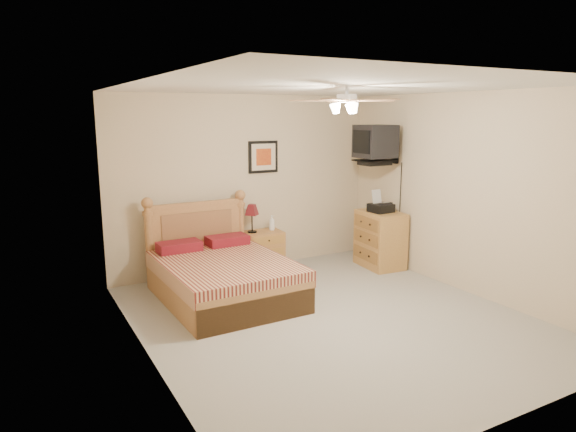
% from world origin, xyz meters
% --- Properties ---
extents(floor, '(4.50, 4.50, 0.00)m').
position_xyz_m(floor, '(0.00, 0.00, 0.00)').
color(floor, gray).
rests_on(floor, ground).
extents(ceiling, '(4.00, 4.50, 0.04)m').
position_xyz_m(ceiling, '(0.00, 0.00, 2.50)').
color(ceiling, white).
rests_on(ceiling, ground).
extents(wall_back, '(4.00, 0.04, 2.50)m').
position_xyz_m(wall_back, '(0.00, 2.25, 1.25)').
color(wall_back, beige).
rests_on(wall_back, ground).
extents(wall_front, '(4.00, 0.04, 2.50)m').
position_xyz_m(wall_front, '(0.00, -2.25, 1.25)').
color(wall_front, beige).
rests_on(wall_front, ground).
extents(wall_left, '(0.04, 4.50, 2.50)m').
position_xyz_m(wall_left, '(-2.00, 0.00, 1.25)').
color(wall_left, beige).
rests_on(wall_left, ground).
extents(wall_right, '(0.04, 4.50, 2.50)m').
position_xyz_m(wall_right, '(2.00, 0.00, 1.25)').
color(wall_right, beige).
rests_on(wall_right, ground).
extents(bed, '(1.44, 1.88, 1.20)m').
position_xyz_m(bed, '(-0.81, 1.12, 0.60)').
color(bed, '#9D6B3F').
rests_on(bed, ground).
extents(nightstand, '(0.55, 0.43, 0.57)m').
position_xyz_m(nightstand, '(0.15, 2.00, 0.29)').
color(nightstand, '#9E6132').
rests_on(nightstand, ground).
extents(table_lamp, '(0.23, 0.23, 0.41)m').
position_xyz_m(table_lamp, '(-0.01, 2.03, 0.77)').
color(table_lamp, maroon).
rests_on(table_lamp, nightstand).
extents(lotion_bottle, '(0.11, 0.11, 0.22)m').
position_xyz_m(lotion_bottle, '(0.30, 2.02, 0.68)').
color(lotion_bottle, white).
rests_on(lotion_bottle, nightstand).
extents(framed_picture, '(0.46, 0.04, 0.46)m').
position_xyz_m(framed_picture, '(0.27, 2.23, 1.62)').
color(framed_picture, black).
rests_on(framed_picture, wall_back).
extents(dresser, '(0.55, 0.74, 0.83)m').
position_xyz_m(dresser, '(1.73, 1.32, 0.42)').
color(dresser, '#A26837').
rests_on(dresser, ground).
extents(fax_machine, '(0.33, 0.34, 0.32)m').
position_xyz_m(fax_machine, '(1.70, 1.29, 0.99)').
color(fax_machine, black).
rests_on(fax_machine, dresser).
extents(magazine_lower, '(0.31, 0.36, 0.03)m').
position_xyz_m(magazine_lower, '(1.73, 1.55, 0.84)').
color(magazine_lower, '#AC9F8D').
rests_on(magazine_lower, dresser).
extents(magazine_upper, '(0.26, 0.29, 0.02)m').
position_xyz_m(magazine_upper, '(1.76, 1.57, 0.87)').
color(magazine_upper, tan).
rests_on(magazine_upper, magazine_lower).
extents(wall_tv, '(0.56, 0.46, 0.58)m').
position_xyz_m(wall_tv, '(1.75, 1.34, 1.81)').
color(wall_tv, black).
rests_on(wall_tv, wall_right).
extents(ceiling_fan, '(1.14, 1.14, 0.28)m').
position_xyz_m(ceiling_fan, '(0.00, -0.20, 2.36)').
color(ceiling_fan, silver).
rests_on(ceiling_fan, ceiling).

